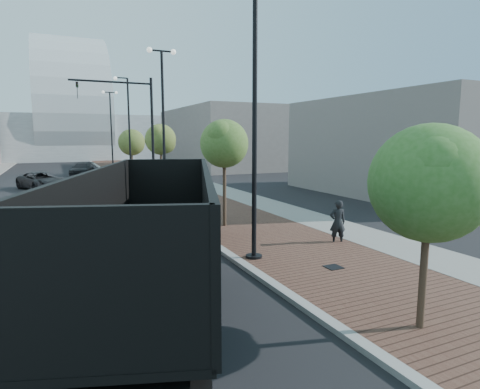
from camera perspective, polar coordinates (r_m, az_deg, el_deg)
name	(u,v)px	position (r m, az deg, el deg)	size (l,w,h in m)	color
sidewalk	(150,177)	(42.90, -12.75, 2.50)	(7.00, 140.00, 0.12)	#4C2D23
concrete_strip	(175,176)	(43.53, -9.27, 2.68)	(2.40, 140.00, 0.13)	slate
curb	(115,178)	(42.31, -17.39, 2.26)	(0.30, 140.00, 0.14)	gray
dump_truck	(165,224)	(12.94, -10.66, -4.13)	(6.68, 13.46, 3.46)	black
white_sedan	(78,211)	(19.73, -22.09, -2.21)	(1.75, 5.01, 1.65)	white
dark_car_mid	(42,181)	(35.62, -26.44, 1.75)	(2.34, 5.07, 1.41)	black
dark_car_far	(82,169)	(47.52, -21.60, 3.41)	(1.89, 4.65, 1.35)	black
pedestrian	(338,222)	(16.11, 13.74, -3.88)	(0.64, 0.42, 1.76)	black
streetlight_1	(251,132)	(13.14, 1.64, 8.87)	(1.44, 0.56, 9.21)	black
streetlight_2	(164,126)	(24.51, -10.85, 9.55)	(1.72, 0.56, 9.28)	black
streetlight_3	(128,135)	(36.24, -15.65, 8.17)	(1.44, 0.56, 9.21)	black
streetlight_4	(111,131)	(48.14, -17.86, 8.59)	(1.72, 0.56, 9.28)	black
traffic_mast	(139,125)	(27.25, -14.28, 9.64)	(5.09, 0.20, 8.00)	black
tree_0	(430,183)	(9.14, 25.47, 1.43)	(2.48, 2.45, 4.48)	#382619
tree_1	(225,144)	(18.20, -2.16, 7.22)	(2.26, 2.19, 4.98)	#382619
tree_2	(161,140)	(29.63, -11.20, 7.69)	(2.28, 2.21, 5.12)	#382619
tree_3	(132,142)	(41.39, -15.15, 7.18)	(2.62, 2.62, 4.95)	#382619
convention_center	(72,128)	(86.85, -22.83, 8.79)	(50.00, 30.00, 50.00)	#9BA1A4
commercial_block_ne	(223,138)	(56.00, -2.37, 8.03)	(12.00, 22.00, 8.00)	#68615E
commercial_block_e	(404,146)	(31.93, 22.39, 6.37)	(10.00, 16.00, 7.00)	slate
utility_cover_1	(333,267)	(13.12, 13.19, -10.04)	(0.50, 0.50, 0.02)	black
utility_cover_2	(211,210)	(22.54, -4.23, -2.18)	(0.50, 0.50, 0.02)	black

